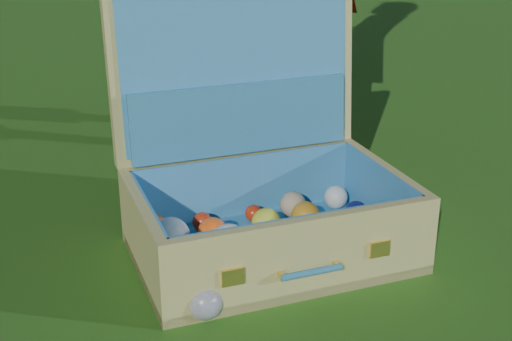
{
  "coord_description": "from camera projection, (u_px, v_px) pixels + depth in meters",
  "views": [
    {
      "loc": [
        -0.79,
        -1.24,
        0.8
      ],
      "look_at": [
        -0.16,
        0.15,
        0.18
      ],
      "focal_mm": 50.0,
      "sensor_mm": 36.0,
      "label": 1
    }
  ],
  "objects": [
    {
      "name": "suitcase",
      "position": [
        259.0,
        179.0,
        1.65
      ],
      "size": [
        0.64,
        0.53,
        0.59
      ],
      "rotation": [
        0.0,
        0.0,
        -0.07
      ],
      "color": "tan",
      "rests_on": "ground"
    },
    {
      "name": "stray_ball",
      "position": [
        205.0,
        302.0,
        1.4
      ],
      "size": [
        0.07,
        0.07,
        0.07
      ],
      "primitive_type": "sphere",
      "color": "#4267AC",
      "rests_on": "ground"
    },
    {
      "name": "ground",
      "position": [
        343.0,
        255.0,
        1.65
      ],
      "size": [
        60.0,
        60.0,
        0.0
      ],
      "primitive_type": "plane",
      "color": "#215114",
      "rests_on": "ground"
    }
  ]
}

